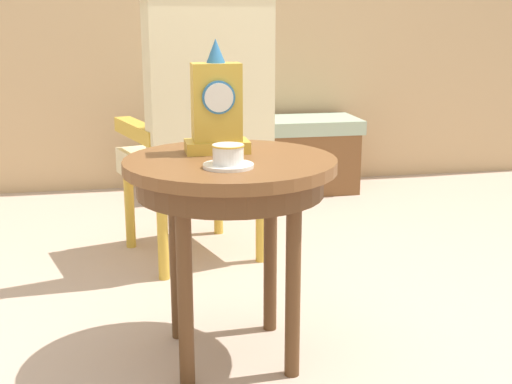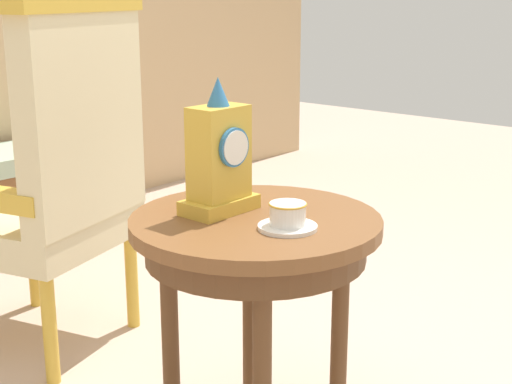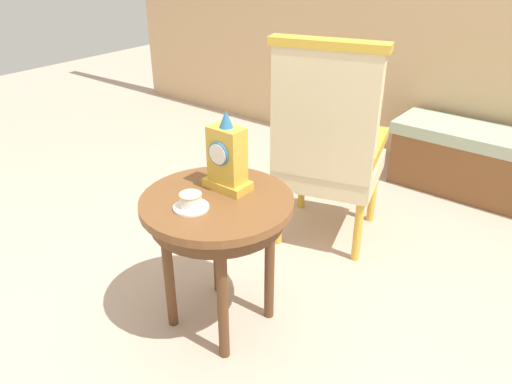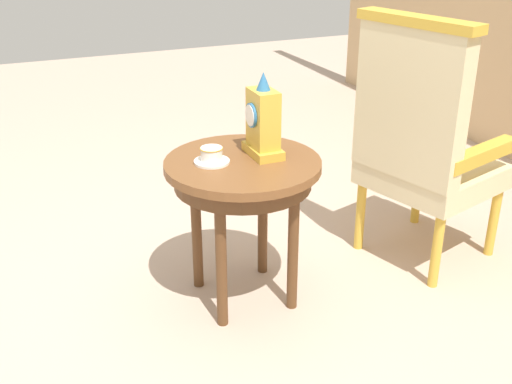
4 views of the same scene
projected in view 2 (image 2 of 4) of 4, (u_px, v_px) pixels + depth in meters
name	position (u px, v px, depth m)	size (l,w,h in m)	color
side_table	(256.00, 249.00, 1.84)	(0.62, 0.62, 0.63)	brown
teacup_left	(288.00, 217.00, 1.72)	(0.14, 0.14, 0.06)	white
mantel_clock	(219.00, 159.00, 1.83)	(0.19, 0.11, 0.34)	gold
armchair	(57.00, 175.00, 2.37)	(0.67, 0.66, 1.14)	beige
window_bench	(14.00, 195.00, 3.55)	(1.12, 0.40, 0.44)	#9EB299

